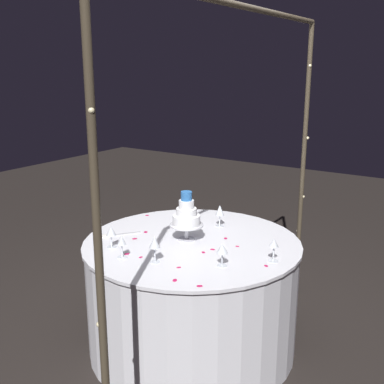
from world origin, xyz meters
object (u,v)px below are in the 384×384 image
at_px(main_table, 192,294).
at_px(tiered_cake, 186,216).
at_px(wine_glass_0, 122,242).
at_px(wine_glass_5, 222,250).
at_px(decorative_arch, 236,138).
at_px(wine_glass_2, 219,211).
at_px(wine_glass_3, 111,232).
at_px(wine_glass_1, 274,244).
at_px(wine_glass_4, 155,243).
at_px(cake_knife, 117,235).

xyz_separation_m(main_table, tiered_cake, (0.00, -0.04, 0.55)).
height_order(wine_glass_0, wine_glass_5, wine_glass_0).
height_order(decorative_arch, wine_glass_2, decorative_arch).
relative_size(main_table, wine_glass_3, 10.08).
relative_size(wine_glass_0, wine_glass_5, 1.03).
bearing_deg(wine_glass_0, decorative_arch, 132.52).
xyz_separation_m(wine_glass_1, wine_glass_2, (-0.37, -0.58, 0.01)).
bearing_deg(wine_glass_4, wine_glass_3, -94.95).
bearing_deg(wine_glass_0, tiered_cake, 161.65).
bearing_deg(wine_glass_0, cake_knife, -132.64).
xyz_separation_m(wine_glass_1, cake_knife, (0.18, -1.06, -0.10)).
height_order(decorative_arch, main_table, decorative_arch).
bearing_deg(tiered_cake, wine_glass_3, -40.45).
bearing_deg(tiered_cake, wine_glass_1, 88.86).
bearing_deg(wine_glass_1, wine_glass_3, -69.06).
distance_m(wine_glass_3, cake_knife, 0.24).
bearing_deg(main_table, wine_glass_5, 56.96).
height_order(main_table, wine_glass_0, wine_glass_0).
bearing_deg(tiered_cake, decorative_arch, 90.30).
height_order(wine_glass_4, cake_knife, wine_glass_4).
bearing_deg(wine_glass_4, cake_knife, -113.20).
xyz_separation_m(decorative_arch, main_table, (0.00, -0.31, -1.08)).
relative_size(wine_glass_3, wine_glass_4, 0.88).
xyz_separation_m(wine_glass_0, cake_knife, (-0.27, -0.29, -0.10)).
relative_size(main_table, cake_knife, 5.69).
distance_m(main_table, cake_knife, 0.65).
distance_m(decorative_arch, wine_glass_1, 0.65).
relative_size(wine_glass_1, wine_glass_5, 1.07).
distance_m(main_table, wine_glass_5, 0.65).
bearing_deg(cake_knife, wine_glass_0, 47.36).
height_order(tiered_cake, wine_glass_1, tiered_cake).
distance_m(main_table, wine_glass_3, 0.71).
relative_size(wine_glass_1, wine_glass_4, 0.90).
bearing_deg(wine_glass_5, wine_glass_0, -68.18).
bearing_deg(cake_knife, wine_glass_5, 87.06).
bearing_deg(cake_knife, decorative_arch, 103.73).
height_order(main_table, tiered_cake, tiered_cake).
bearing_deg(wine_glass_3, wine_glass_1, 110.94).
distance_m(wine_glass_2, wine_glass_4, 0.76).
distance_m(tiered_cake, wine_glass_4, 0.41).
height_order(tiered_cake, cake_knife, tiered_cake).
height_order(wine_glass_1, wine_glass_4, wine_glass_4).
bearing_deg(cake_knife, wine_glass_2, 138.78).
relative_size(wine_glass_2, wine_glass_4, 0.98).
distance_m(wine_glass_0, wine_glass_3, 0.19).
xyz_separation_m(tiered_cake, wine_glass_1, (0.01, 0.62, -0.06)).
relative_size(wine_glass_0, wine_glass_1, 0.97).
distance_m(wine_glass_3, wine_glass_5, 0.73).
bearing_deg(wine_glass_2, main_table, 0.73).
relative_size(main_table, wine_glass_5, 10.55).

